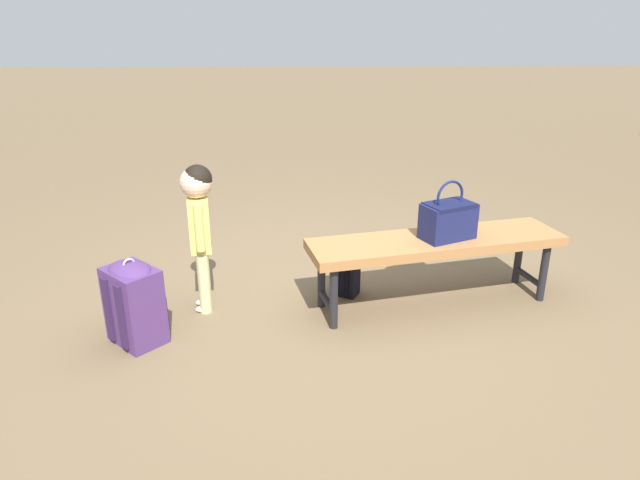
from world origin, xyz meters
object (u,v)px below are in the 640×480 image
object	(u,v)px
child_standing	(199,216)
backpack_small	(345,274)
park_bench	(436,246)
handbag	(448,219)
backpack_large	(134,300)

from	to	relation	value
child_standing	backpack_small	bearing A→B (deg)	-169.38
park_bench	child_standing	xyz separation A→B (m)	(1.44, 0.01, 0.23)
handbag	backpack_small	xyz separation A→B (m)	(0.61, -0.16, -0.43)
park_bench	handbag	world-z (taller)	handbag
child_standing	backpack_small	size ratio (longest dim) A/B	3.26
child_standing	backpack_large	xyz separation A→B (m)	(0.33, 0.37, -0.37)
child_standing	backpack_small	world-z (taller)	child_standing
handbag	child_standing	world-z (taller)	child_standing
park_bench	backpack_large	bearing A→B (deg)	12.20
park_bench	backpack_small	xyz separation A→B (m)	(0.55, -0.16, -0.25)
park_bench	handbag	size ratio (longest dim) A/B	4.48
handbag	child_standing	size ratio (longest dim) A/B	0.40
handbag	backpack_small	size ratio (longest dim) A/B	1.29
handbag	child_standing	xyz separation A→B (m)	(1.50, 0.01, 0.04)
backpack_small	handbag	bearing A→B (deg)	165.09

